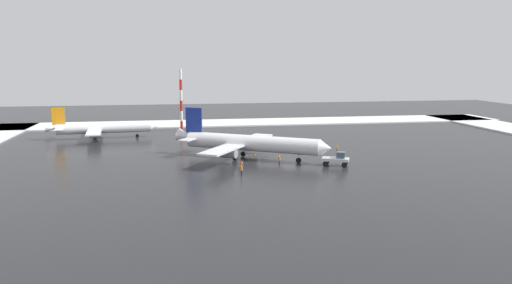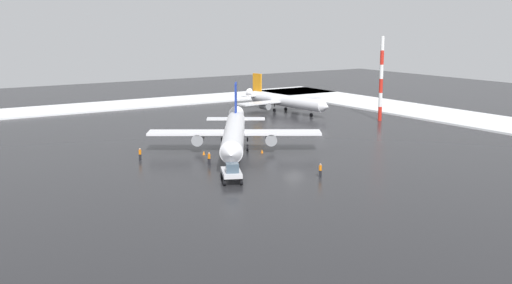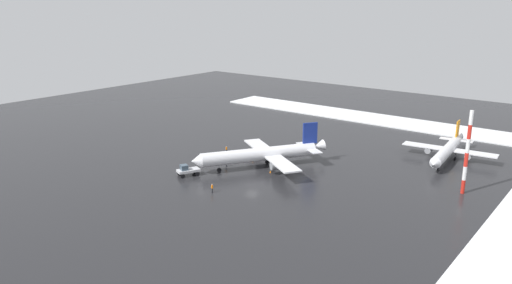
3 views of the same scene
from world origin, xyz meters
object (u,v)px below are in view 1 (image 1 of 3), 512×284
object	(u,v)px
ground_crew_mid_apron	(279,160)
airplane_far_rear	(248,143)
pushback_tug	(337,159)
traffic_cone_mid_line	(242,162)
ground_crew_by_nose_gear	(337,149)
traffic_cone_near_nose	(255,154)
airplane_parked_portside	(102,128)
ground_crew_near_tug	(241,169)
antenna_mast	(181,101)

from	to	relation	value
ground_crew_mid_apron	airplane_far_rear	bearing A→B (deg)	142.97
pushback_tug	ground_crew_mid_apron	world-z (taller)	pushback_tug
ground_crew_mid_apron	traffic_cone_mid_line	distance (m)	6.76
ground_crew_by_nose_gear	traffic_cone_near_nose	size ratio (longest dim) A/B	3.11
airplane_parked_portside	pushback_tug	bearing A→B (deg)	-46.96
ground_crew_by_nose_gear	ground_crew_near_tug	size ratio (longest dim) A/B	1.00
ground_crew_mid_apron	ground_crew_near_tug	world-z (taller)	same
antenna_mast	traffic_cone_near_nose	world-z (taller)	antenna_mast
airplane_parked_portside	pushback_tug	distance (m)	58.79
ground_crew_mid_apron	traffic_cone_mid_line	xyz separation A→B (m)	(6.22, -2.55, -0.70)
ground_crew_by_nose_gear	traffic_cone_near_nose	bearing A→B (deg)	-161.11
antenna_mast	airplane_parked_portside	bearing A→B (deg)	25.63
pushback_tug	ground_crew_by_nose_gear	xyz separation A→B (m)	(-3.70, -10.48, -0.31)
ground_crew_by_nose_gear	ground_crew_mid_apron	bearing A→B (deg)	-122.55
airplane_parked_portside	traffic_cone_mid_line	xyz separation A→B (m)	(-28.06, 34.23, -2.20)
traffic_cone_near_nose	traffic_cone_mid_line	bearing A→B (deg)	64.48
ground_crew_near_tug	traffic_cone_near_nose	size ratio (longest dim) A/B	3.11
ground_crew_mid_apron	ground_crew_by_nose_gear	distance (m)	15.69
airplane_parked_portside	traffic_cone_mid_line	size ratio (longest dim) A/B	45.81
pushback_tug	airplane_parked_portside	bearing A→B (deg)	163.35
ground_crew_near_tug	airplane_parked_portside	bearing A→B (deg)	117.66
antenna_mast	traffic_cone_mid_line	world-z (taller)	antenna_mast
ground_crew_by_nose_gear	traffic_cone_mid_line	xyz separation A→B (m)	(19.59, 5.68, -0.70)
ground_crew_near_tug	airplane_far_rear	bearing A→B (deg)	72.68
airplane_far_rear	airplane_parked_portside	distance (m)	42.44
ground_crew_by_nose_gear	antenna_mast	world-z (taller)	antenna_mast
antenna_mast	traffic_cone_mid_line	bearing A→B (deg)	102.18
airplane_far_rear	traffic_cone_mid_line	world-z (taller)	airplane_far_rear
ground_crew_by_nose_gear	ground_crew_near_tug	world-z (taller)	same
ground_crew_by_nose_gear	pushback_tug	bearing A→B (deg)	-83.61
pushback_tug	traffic_cone_near_nose	bearing A→B (deg)	159.54
antenna_mast	ground_crew_by_nose_gear	bearing A→B (deg)	127.61
traffic_cone_near_nose	antenna_mast	bearing A→B (deg)	-69.98
pushback_tug	ground_crew_by_nose_gear	bearing A→B (deg)	95.50
ground_crew_by_nose_gear	ground_crew_near_tug	distance (m)	25.72
ground_crew_mid_apron	traffic_cone_mid_line	world-z (taller)	ground_crew_mid_apron
antenna_mast	traffic_cone_near_nose	bearing A→B (deg)	110.02
traffic_cone_near_nose	traffic_cone_mid_line	distance (m)	8.45
airplane_far_rear	pushback_tug	xyz separation A→B (m)	(-14.12, 8.85, -1.73)
airplane_parked_portside	ground_crew_by_nose_gear	size ratio (longest dim) A/B	14.73
ground_crew_mid_apron	traffic_cone_near_nose	distance (m)	10.52
pushback_tug	traffic_cone_mid_line	xyz separation A→B (m)	(15.89, -4.80, -1.01)
ground_crew_by_nose_gear	traffic_cone_near_nose	world-z (taller)	ground_crew_by_nose_gear
traffic_cone_near_nose	ground_crew_near_tug	bearing A→B (deg)	73.33
airplane_far_rear	traffic_cone_mid_line	bearing A→B (deg)	-81.09
airplane_far_rear	ground_crew_mid_apron	bearing A→B (deg)	-23.45
pushback_tug	traffic_cone_mid_line	world-z (taller)	pushback_tug
airplane_parked_portside	traffic_cone_near_nose	world-z (taller)	airplane_parked_portside
ground_crew_by_nose_gear	antenna_mast	xyz separation A→B (m)	(28.92, -37.54, 7.03)
airplane_parked_portside	antenna_mast	size ratio (longest dim) A/B	1.57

